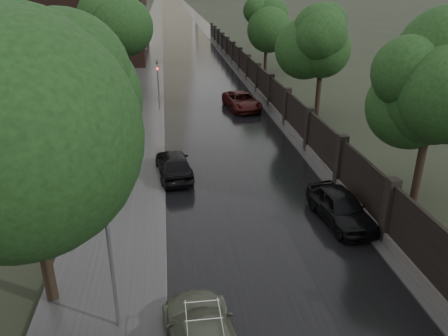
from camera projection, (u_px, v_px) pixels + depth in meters
road at (171, 5)px, 185.19m from camera, size 8.00×420.00×0.02m
sidewalk_left at (157, 4)px, 184.44m from camera, size 4.00×420.00×0.16m
verge_right at (184, 4)px, 185.84m from camera, size 3.00×420.00×0.08m
fence_right at (254, 77)px, 41.50m from camera, size 0.45×75.72×2.70m
tree_left_near at (16, 108)px, 11.49m from camera, size 5.44×5.44×9.16m
tree_left_far at (112, 36)px, 36.49m from camera, size 4.25×4.25×7.39m
tree_right_a at (433, 97)px, 18.43m from camera, size 4.08×4.08×7.01m
tree_right_b at (322, 49)px, 31.18m from camera, size 4.08×4.08×7.01m
tree_right_c at (267, 26)px, 47.56m from camera, size 4.08×4.08×7.01m
lamp_post at (110, 253)px, 11.87m from camera, size 0.25×0.12×5.11m
traffic_light at (158, 81)px, 33.50m from camera, size 0.16×0.32×4.00m
hatchback_left at (174, 164)px, 22.67m from camera, size 2.12×4.31×1.41m
car_right_near at (341, 207)px, 18.42m from camera, size 2.13×4.29×1.40m
car_right_far at (242, 101)px, 34.71m from camera, size 2.85×5.09×1.34m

